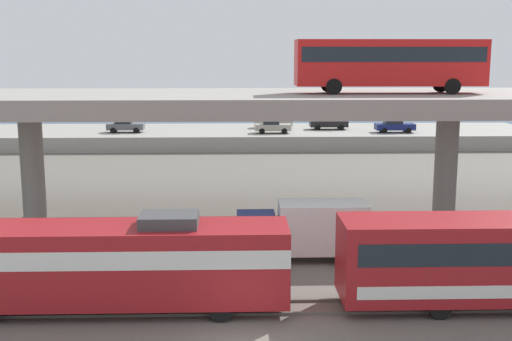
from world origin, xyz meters
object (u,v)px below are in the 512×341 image
at_px(parked_car_3, 125,126).
at_px(parked_car_1, 394,126).
at_px(train_locomotive, 91,261).
at_px(parked_car_2, 272,126).
at_px(parked_car_4, 329,123).
at_px(transit_bus_on_overpass, 390,61).
at_px(service_truck_west, 306,229).
at_px(parked_car_0, 273,122).

bearing_deg(parked_car_3, parked_car_1, -1.99).
height_order(train_locomotive, parked_car_1, train_locomotive).
bearing_deg(parked_car_2, train_locomotive, -102.10).
distance_m(train_locomotive, parked_car_2, 48.65).
bearing_deg(parked_car_3, parked_car_4, 5.44).
distance_m(transit_bus_on_overpass, parked_car_1, 34.15).
bearing_deg(train_locomotive, parked_car_3, -82.22).
bearing_deg(train_locomotive, service_truck_west, -145.22).
distance_m(parked_car_2, parked_car_4, 7.81).
distance_m(parked_car_1, parked_car_4, 7.82).
relative_size(parked_car_1, parked_car_2, 1.09).
distance_m(transit_bus_on_overpass, parked_car_0, 38.41).
relative_size(parked_car_0, parked_car_4, 1.03).
bearing_deg(parked_car_0, parked_car_3, -166.98).
distance_m(parked_car_0, parked_car_1, 14.60).
relative_size(train_locomotive, parked_car_2, 3.93).
height_order(train_locomotive, parked_car_3, train_locomotive).
bearing_deg(train_locomotive, parked_car_0, -101.28).
relative_size(train_locomotive, parked_car_1, 3.59).
xyz_separation_m(transit_bus_on_overpass, parked_car_1, (8.35, 32.19, -7.76)).
bearing_deg(parked_car_4, parked_car_3, 5.44).
xyz_separation_m(train_locomotive, parked_car_3, (-6.67, 48.83, 0.25)).
xyz_separation_m(parked_car_1, parked_car_2, (-14.03, -0.19, -0.00)).
xyz_separation_m(service_truck_west, parked_car_1, (14.51, 41.01, 0.81)).
bearing_deg(transit_bus_on_overpass, service_truck_west, 55.07).
xyz_separation_m(transit_bus_on_overpass, service_truck_west, (-6.16, -8.82, -8.58)).
xyz_separation_m(service_truck_west, parked_car_3, (-16.39, 42.08, 0.81)).
bearing_deg(service_truck_west, parked_car_1, -109.49).
height_order(train_locomotive, transit_bus_on_overpass, transit_bus_on_overpass).
height_order(transit_bus_on_overpass, parked_car_1, transit_bus_on_overpass).
height_order(parked_car_1, parked_car_3, same).
bearing_deg(parked_car_1, parked_car_0, 159.76).
bearing_deg(transit_bus_on_overpass, parked_car_2, -79.94).
relative_size(service_truck_west, parked_car_2, 1.67).
height_order(parked_car_2, parked_car_3, same).
bearing_deg(parked_car_4, parked_car_1, 154.69).
bearing_deg(parked_car_1, transit_bus_on_overpass, -104.55).
xyz_separation_m(service_truck_west, parked_car_4, (7.44, 44.35, 0.81)).
distance_m(train_locomotive, service_truck_west, 11.85).
relative_size(train_locomotive, service_truck_west, 2.36).
relative_size(parked_car_2, parked_car_3, 0.97).
bearing_deg(parked_car_1, train_locomotive, -116.90).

